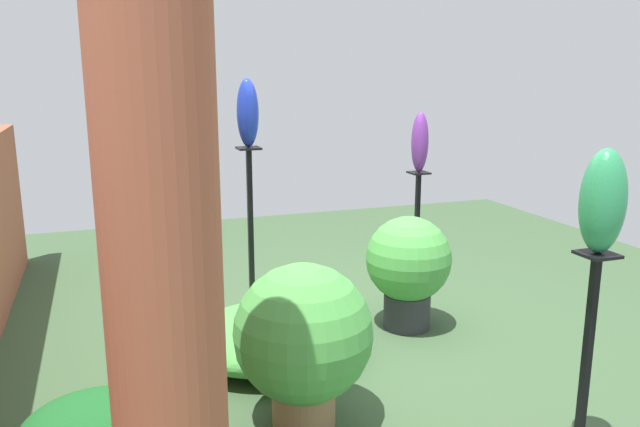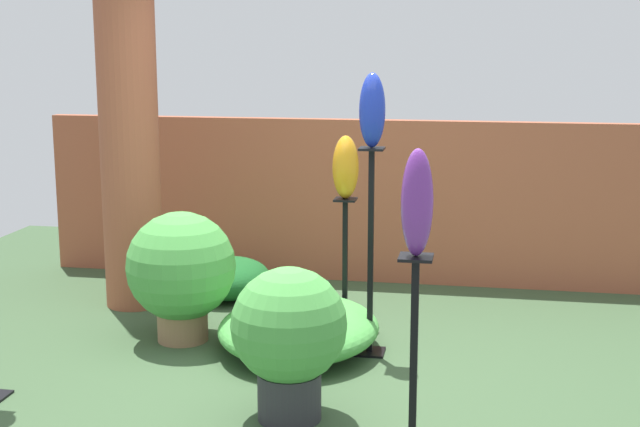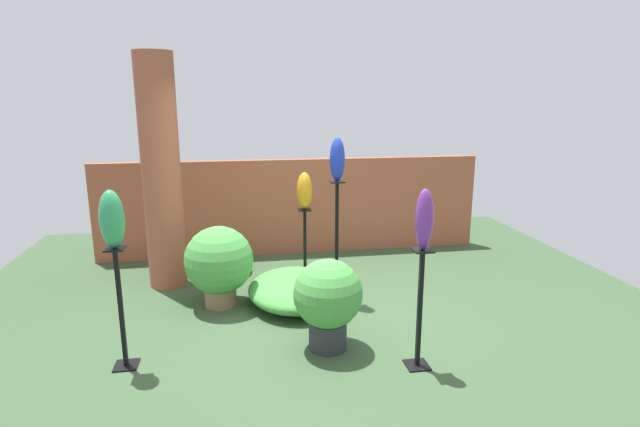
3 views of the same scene
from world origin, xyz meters
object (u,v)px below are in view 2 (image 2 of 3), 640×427
Objects in this scene: pedestal_cobalt at (371,260)px; potted_plant_near_pillar at (289,333)px; pedestal_violet at (413,373)px; art_vase_cobalt at (372,110)px; brick_pillar at (129,128)px; art_vase_amber at (346,167)px; potted_plant_front_left at (181,270)px; pedestal_amber at (345,266)px; art_vase_violet at (417,203)px.

potted_plant_near_pillar is (-0.30, -1.12, -0.14)m from pedestal_cobalt.
art_vase_cobalt is (-0.41, 1.57, 1.14)m from pedestal_violet.
brick_pillar is 2.13m from art_vase_cobalt.
art_vase_amber is 1.39m from potted_plant_front_left.
brick_pillar is 2.69m from potted_plant_near_pillar.
pedestal_amber is (-0.27, 0.68, -0.22)m from pedestal_cobalt.
art_vase_amber reaches higher than potted_plant_near_pillar.
potted_plant_near_pillar is at bearing -48.68° from potted_plant_front_left.
art_vase_violet reaches higher than potted_plant_near_pillar.
pedestal_violet is 2.35m from potted_plant_front_left.
potted_plant_front_left is 1.06× the size of potted_plant_near_pillar.
pedestal_cobalt is 1.32m from potted_plant_front_left.
art_vase_cobalt is (0.27, -0.68, 1.20)m from pedestal_amber.
pedestal_violet is 1.17× the size of potted_plant_front_left.
potted_plant_near_pillar is (-0.03, -1.80, -0.66)m from art_vase_amber.
potted_plant_near_pillar is (-0.03, -1.80, 0.08)m from pedestal_amber.
pedestal_cobalt is 1.61× the size of potted_plant_near_pillar.
brick_pillar is 5.86× the size of art_vase_cobalt.
pedestal_amber is at bearing -3.88° from brick_pillar.
art_vase_violet is at bearing -75.50° from pedestal_cobalt.
art_vase_cobalt is 1.03× the size of art_vase_amber.
potted_plant_front_left is (-1.31, 0.03, -1.11)m from art_vase_cobalt.
art_vase_violet is 2.48m from potted_plant_front_left.
pedestal_violet is at bearing -73.20° from pedestal_amber.
brick_pillar is at bearing 135.18° from pedestal_violet.
pedestal_cobalt is at bearing 0.00° from art_vase_cobalt.
art_vase_amber is at bearing 0.00° from pedestal_amber.
brick_pillar is at bearing 130.55° from potted_plant_front_left.
pedestal_amber is at bearing 88.95° from potted_plant_near_pillar.
pedestal_violet is at bearing -73.20° from art_vase_amber.
pedestal_amber is 1.94× the size of art_vase_cobalt.
pedestal_violet reaches higher than pedestal_amber.
art_vase_cobalt is at bearing -68.06° from pedestal_amber.
art_vase_cobalt reaches higher than pedestal_cobalt.
pedestal_violet is 2.31× the size of art_vase_amber.
art_vase_cobalt reaches higher than pedestal_amber.
pedestal_cobalt reaches higher than pedestal_amber.
pedestal_cobalt is at bearing -1.16° from potted_plant_front_left.
pedestal_cobalt is 0.98m from art_vase_cobalt.
art_vase_amber is (-0.68, 2.24, 0.67)m from pedestal_violet.
art_vase_cobalt is 0.55× the size of potted_plant_near_pillar.
pedestal_cobalt is at bearing -68.06° from art_vase_amber.
art_vase_cobalt reaches higher than potted_plant_front_left.
art_vase_cobalt is at bearing 104.50° from art_vase_violet.
brick_pillar reaches higher than pedestal_violet.
brick_pillar is 2.62× the size of pedestal_violet.
pedestal_violet is at bearing -75.50° from pedestal_cobalt.
brick_pillar is 3.35m from art_vase_violet.
art_vase_violet is (-0.00, -0.00, 0.83)m from pedestal_violet.
art_vase_violet is (0.41, -1.57, 0.68)m from pedestal_cobalt.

